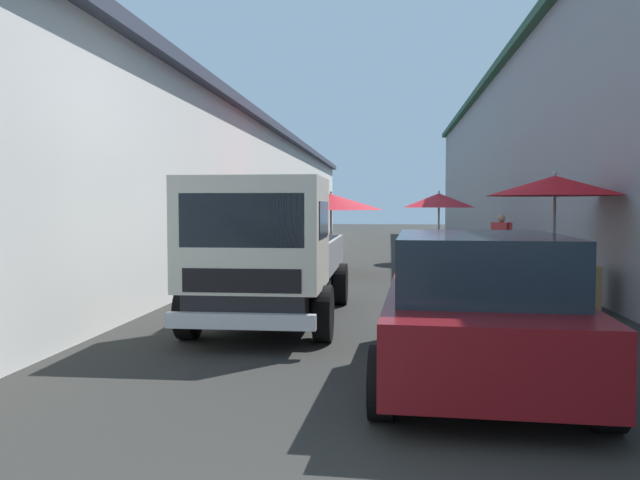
% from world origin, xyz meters
% --- Properties ---
extents(ground, '(90.00, 90.00, 0.00)m').
position_xyz_m(ground, '(13.50, 0.00, 0.00)').
color(ground, '#282826').
extents(building_left_whitewash, '(49.80, 7.50, 4.42)m').
position_xyz_m(building_left_whitewash, '(15.75, 7.24, 2.22)').
color(building_left_whitewash, silver).
rests_on(building_left_whitewash, ground).
extents(fruit_stall_near_left, '(2.14, 2.14, 2.18)m').
position_xyz_m(fruit_stall_near_left, '(17.53, -1.54, 1.62)').
color(fruit_stall_near_left, '#9E9EA3').
rests_on(fruit_stall_near_left, ground).
extents(fruit_stall_near_right, '(2.24, 2.24, 2.30)m').
position_xyz_m(fruit_stall_near_right, '(9.05, -2.87, 1.69)').
color(fruit_stall_near_right, '#9E9EA3').
rests_on(fruit_stall_near_right, ground).
extents(fruit_stall_mid_lane, '(2.63, 2.63, 2.10)m').
position_xyz_m(fruit_stall_mid_lane, '(14.02, 1.39, 1.66)').
color(fruit_stall_mid_lane, '#9E9EA3').
rests_on(fruit_stall_mid_lane, ground).
extents(hatchback_car, '(3.98, 2.06, 1.45)m').
position_xyz_m(hatchback_car, '(4.56, -0.97, 0.74)').
color(hatchback_car, '#600F14').
rests_on(hatchback_car, ground).
extents(delivery_truck, '(4.93, 1.99, 2.08)m').
position_xyz_m(delivery_truck, '(6.81, 1.60, 1.04)').
color(delivery_truck, black).
rests_on(delivery_truck, ground).
extents(vendor_by_crates, '(0.45, 0.52, 1.61)m').
position_xyz_m(vendor_by_crates, '(12.66, 2.59, 0.93)').
color(vendor_by_crates, navy).
rests_on(vendor_by_crates, ground).
extents(vendor_in_shade, '(0.45, 0.47, 1.51)m').
position_xyz_m(vendor_in_shade, '(14.69, -2.93, 0.86)').
color(vendor_in_shade, '#232328').
rests_on(vendor_in_shade, ground).
extents(parked_scooter, '(1.69, 0.32, 1.14)m').
position_xyz_m(parked_scooter, '(13.91, 2.92, 0.45)').
color(parked_scooter, black).
rests_on(parked_scooter, ground).
extents(plastic_stool, '(0.30, 0.30, 0.43)m').
position_xyz_m(plastic_stool, '(6.76, -1.40, 0.33)').
color(plastic_stool, '#194CB2').
rests_on(plastic_stool, ground).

